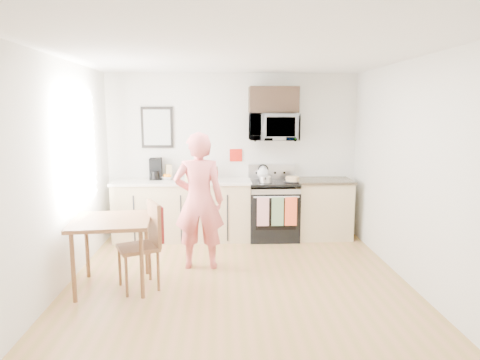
{
  "coord_description": "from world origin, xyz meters",
  "views": [
    {
      "loc": [
        -0.2,
        -4.6,
        2.01
      ],
      "look_at": [
        0.06,
        1.0,
        1.1
      ],
      "focal_mm": 32.0,
      "sensor_mm": 36.0,
      "label": 1
    }
  ],
  "objects_px": {
    "microwave": "(273,127)",
    "chair": "(150,233)",
    "dining_table": "(111,227)",
    "person": "(199,201)",
    "cake": "(292,179)",
    "range": "(273,211)"
  },
  "relations": [
    {
      "from": "microwave",
      "to": "chair",
      "type": "bearing_deg",
      "value": -130.5
    },
    {
      "from": "dining_table",
      "to": "chair",
      "type": "relative_size",
      "value": 0.87
    },
    {
      "from": "microwave",
      "to": "person",
      "type": "relative_size",
      "value": 0.43
    },
    {
      "from": "person",
      "to": "cake",
      "type": "distance_m",
      "value": 1.79
    },
    {
      "from": "person",
      "to": "microwave",
      "type": "bearing_deg",
      "value": -128.53
    },
    {
      "from": "chair",
      "to": "cake",
      "type": "distance_m",
      "value": 2.59
    },
    {
      "from": "chair",
      "to": "microwave",
      "type": "bearing_deg",
      "value": 25.04
    },
    {
      "from": "cake",
      "to": "person",
      "type": "bearing_deg",
      "value": -140.74
    },
    {
      "from": "dining_table",
      "to": "chair",
      "type": "bearing_deg",
      "value": 1.91
    },
    {
      "from": "range",
      "to": "person",
      "type": "xyz_separation_m",
      "value": [
        -1.11,
        -1.24,
        0.44
      ]
    },
    {
      "from": "cake",
      "to": "chair",
      "type": "bearing_deg",
      "value": -138.27
    },
    {
      "from": "dining_table",
      "to": "microwave",
      "type": "bearing_deg",
      "value": 43.15
    },
    {
      "from": "chair",
      "to": "cake",
      "type": "relative_size",
      "value": 3.93
    },
    {
      "from": "microwave",
      "to": "person",
      "type": "xyz_separation_m",
      "value": [
        -1.11,
        -1.34,
        -0.88
      ]
    },
    {
      "from": "range",
      "to": "chair",
      "type": "xyz_separation_m",
      "value": [
        -1.64,
        -1.82,
        0.2
      ]
    },
    {
      "from": "microwave",
      "to": "dining_table",
      "type": "bearing_deg",
      "value": -136.85
    },
    {
      "from": "dining_table",
      "to": "chair",
      "type": "distance_m",
      "value": 0.43
    },
    {
      "from": "microwave",
      "to": "dining_table",
      "type": "height_order",
      "value": "microwave"
    },
    {
      "from": "range",
      "to": "chair",
      "type": "relative_size",
      "value": 1.17
    },
    {
      "from": "range",
      "to": "dining_table",
      "type": "relative_size",
      "value": 1.35
    },
    {
      "from": "dining_table",
      "to": "cake",
      "type": "distance_m",
      "value": 2.92
    },
    {
      "from": "microwave",
      "to": "cake",
      "type": "distance_m",
      "value": 0.87
    }
  ]
}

